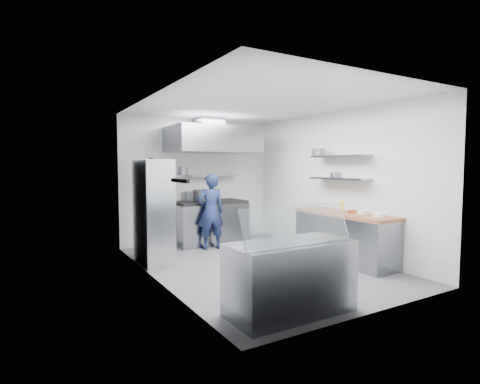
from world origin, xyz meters
TOP-DOWN VIEW (x-y plane):
  - floor at (0.00, 0.00)m, footprint 5.00×5.00m
  - ceiling at (0.00, 0.00)m, footprint 5.00×5.00m
  - wall_back at (0.00, 2.50)m, footprint 3.60×2.80m
  - wall_front at (0.00, -2.50)m, footprint 3.60×2.80m
  - wall_left at (-1.80, 0.00)m, footprint 2.80×5.00m
  - wall_right at (1.80, 0.00)m, footprint 2.80×5.00m
  - gas_range at (0.10, 2.10)m, footprint 1.60×0.80m
  - cooktop at (0.10, 2.10)m, footprint 1.57×0.78m
  - stock_pot_left at (-0.29, 2.40)m, footprint 0.28×0.28m
  - stock_pot_mid at (0.01, 2.34)m, footprint 0.37×0.37m
  - over_range_shelf at (0.10, 2.34)m, footprint 1.60×0.30m
  - shelf_pot_a at (-0.38, 2.53)m, footprint 0.25×0.25m
  - extractor_hood at (0.10, 1.93)m, footprint 1.90×1.15m
  - hood_duct at (0.10, 2.15)m, footprint 0.55×0.55m
  - red_firebox at (-1.25, 2.44)m, footprint 0.22×0.10m
  - chef at (-0.14, 1.56)m, footprint 0.63×0.46m
  - wire_rack at (-1.53, 1.02)m, footprint 0.50×0.90m
  - rack_bin_a at (-1.53, 1.03)m, footprint 0.18×0.22m
  - rack_bin_b at (-1.53, 1.30)m, footprint 0.14×0.18m
  - rack_jar at (-1.48, 1.27)m, footprint 0.10×0.10m
  - knife_strip at (-1.78, -0.90)m, footprint 0.04×0.55m
  - prep_counter_base at (1.48, -0.60)m, footprint 0.62×2.00m
  - prep_counter_top at (1.48, -0.60)m, footprint 0.65×2.04m
  - plate_stack_a at (1.57, -1.29)m, footprint 0.23×0.23m
  - plate_stack_b at (1.60, -0.91)m, footprint 0.20×0.20m
  - copper_pan at (1.53, -0.76)m, footprint 0.18×0.18m
  - squeeze_bottle at (1.64, -0.38)m, footprint 0.06×0.06m
  - mixing_bowl at (1.58, -0.62)m, footprint 0.24×0.24m
  - wall_shelf_lower at (1.64, -0.30)m, footprint 0.30×1.30m
  - wall_shelf_upper at (1.64, -0.30)m, footprint 0.30×1.30m
  - shelf_pot_c at (1.52, -0.33)m, footprint 0.20×0.20m
  - shelf_pot_d at (1.56, 0.19)m, footprint 0.24×0.24m
  - display_case at (-0.84, -2.00)m, footprint 1.50×0.70m
  - display_glass at (-0.84, -2.12)m, footprint 1.47×0.19m

SIDE VIEW (x-z plane):
  - floor at x=0.00m, z-range 0.00..0.00m
  - prep_counter_base at x=1.48m, z-range 0.00..0.84m
  - display_case at x=-0.84m, z-range 0.00..0.85m
  - gas_range at x=0.10m, z-range 0.00..0.90m
  - chef at x=-0.14m, z-range 0.00..1.58m
  - rack_bin_a at x=-1.53m, z-range 0.70..0.90m
  - prep_counter_top at x=1.48m, z-range 0.84..0.90m
  - mixing_bowl at x=1.58m, z-range 0.90..0.95m
  - wire_rack at x=-1.53m, z-range 0.00..1.85m
  - cooktop at x=0.10m, z-range 0.90..0.96m
  - plate_stack_a at x=1.57m, z-range 0.90..0.96m
  - plate_stack_b at x=1.60m, z-range 0.90..0.96m
  - copper_pan at x=1.53m, z-range 0.90..0.96m
  - squeeze_bottle at x=1.64m, z-range 0.90..1.08m
  - stock_pot_left at x=-0.29m, z-range 0.96..1.16m
  - display_glass at x=-0.84m, z-range 0.86..1.28m
  - stock_pot_mid at x=0.01m, z-range 0.96..1.20m
  - rack_bin_b at x=-1.53m, z-range 1.22..1.38m
  - wall_back at x=0.00m, z-range 1.39..1.41m
  - wall_front at x=0.00m, z-range 1.39..1.41m
  - wall_left at x=-1.80m, z-range 1.39..1.41m
  - wall_right at x=1.80m, z-range 1.39..1.41m
  - red_firebox at x=-1.25m, z-range 1.29..1.55m
  - wall_shelf_lower at x=1.64m, z-range 1.48..1.52m
  - over_range_shelf at x=0.10m, z-range 1.50..1.54m
  - knife_strip at x=-1.78m, z-range 1.53..1.57m
  - shelf_pot_c at x=1.52m, z-range 1.52..1.62m
  - shelf_pot_a at x=-0.38m, z-range 1.54..1.72m
  - rack_jar at x=-1.48m, z-range 1.71..1.89m
  - wall_shelf_upper at x=1.64m, z-range 1.90..1.94m
  - shelf_pot_d at x=1.56m, z-range 1.94..2.08m
  - extractor_hood at x=0.10m, z-range 2.02..2.57m
  - hood_duct at x=0.10m, z-range 2.56..2.80m
  - ceiling at x=0.00m, z-range 2.80..2.80m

